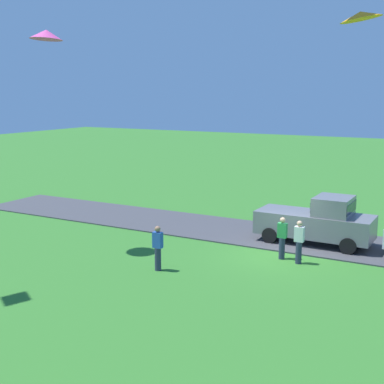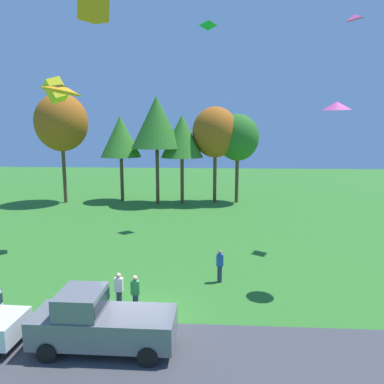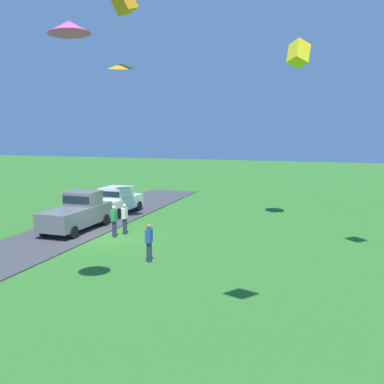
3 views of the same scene
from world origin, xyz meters
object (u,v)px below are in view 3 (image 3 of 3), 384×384
person_beside_suv (149,242)px  kite_box_mid_center (299,53)px  person_on_lawn (125,219)px  car_sedan_near_entrance (117,200)px  kite_delta_high_right (121,66)px  car_pickup_far_end (78,212)px  kite_delta_over_trees (69,27)px  person_watching_sky (114,221)px  kite_box_low_drifter (124,1)px

person_beside_suv → kite_box_mid_center: size_ratio=1.34×
person_beside_suv → kite_box_mid_center: bearing=152.9°
person_beside_suv → kite_box_mid_center: 14.84m
person_on_lawn → car_sedan_near_entrance: bearing=-148.7°
kite_delta_high_right → car_pickup_far_end: bearing=-50.2°
person_beside_suv → kite_delta_over_trees: (5.28, -0.25, 7.96)m
person_beside_suv → person_watching_sky: bearing=-135.4°
car_sedan_near_entrance → kite_box_low_drifter: size_ratio=3.76×
kite_box_mid_center → kite_box_low_drifter: bearing=-58.3°
car_pickup_far_end → person_beside_suv: 7.61m
person_watching_sky → kite_delta_over_trees: bearing=20.4°
kite_box_mid_center → person_watching_sky: bearing=-52.9°
car_sedan_near_entrance → kite_delta_over_trees: bearing=22.6°
car_sedan_near_entrance → kite_box_mid_center: kite_box_mid_center is taller
person_watching_sky → kite_delta_over_trees: size_ratio=1.31×
kite_box_mid_center → car_pickup_far_end: bearing=-62.6°
person_watching_sky → kite_delta_high_right: 8.79m
car_pickup_far_end → kite_box_low_drifter: kite_box_low_drifter is taller
person_watching_sky → kite_delta_over_trees: (8.89, 3.31, 7.96)m
kite_delta_over_trees → kite_box_mid_center: size_ratio=1.02×
person_watching_sky → kite_delta_high_right: bearing=-166.1°
car_sedan_near_entrance → kite_box_mid_center: bearing=94.8°
person_on_lawn → kite_box_low_drifter: bearing=-172.5°
kite_box_low_drifter → car_sedan_near_entrance: bearing=-146.2°
kite_delta_high_right → kite_box_low_drifter: bearing=34.7°
car_sedan_near_entrance → person_beside_suv: 11.27m
person_watching_sky → kite_box_mid_center: size_ratio=1.34×
person_beside_suv → kite_delta_over_trees: 9.56m
person_beside_suv → person_on_lawn: 5.50m
car_pickup_far_end → person_on_lawn: (-0.04, 2.92, -0.23)m
car_pickup_far_end → kite_box_mid_center: bearing=117.4°
car_pickup_far_end → person_watching_sky: (0.73, 2.68, -0.23)m
kite_delta_high_right → kite_box_mid_center: (-4.23, 9.44, 0.88)m
person_beside_suv → kite_box_mid_center: (-10.30, 5.27, 9.29)m
car_sedan_near_entrance → kite_delta_high_right: (3.26, 2.16, 8.25)m
person_watching_sky → kite_box_low_drifter: (-1.34, 0.17, 11.57)m
kite_delta_over_trees → person_on_lawn: bearing=-162.4°
car_pickup_far_end → kite_box_mid_center: kite_box_mid_center is taller
person_on_lawn → kite_delta_high_right: 8.62m
person_on_lawn → kite_delta_high_right: size_ratio=1.13×
car_pickup_far_end → person_on_lawn: 2.93m
car_sedan_near_entrance → kite_box_low_drifter: kite_box_low_drifter is taller
person_watching_sky → kite_box_low_drifter: bearing=172.9°
car_sedan_near_entrance → kite_box_low_drifter: bearing=33.8°
person_watching_sky → person_on_lawn: same height
person_beside_suv → kite_delta_high_right: size_ratio=1.13×
kite_delta_high_right → person_beside_suv: bearing=34.5°
person_watching_sky → person_on_lawn: size_ratio=1.00×
kite_delta_over_trees → kite_box_low_drifter: bearing=-162.9°
car_sedan_near_entrance → kite_box_mid_center: 14.79m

